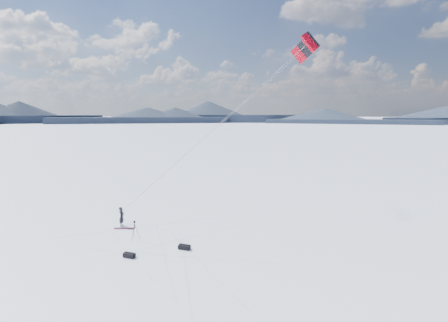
% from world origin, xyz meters
% --- Properties ---
extents(ground, '(1800.00, 1800.00, 0.00)m').
position_xyz_m(ground, '(0.00, 0.00, 0.00)').
color(ground, white).
extents(horizon_hills, '(704.47, 706.88, 9.10)m').
position_xyz_m(horizon_hills, '(-0.00, 0.00, 3.80)').
color(horizon_hills, '#1B2433').
rests_on(horizon_hills, ground).
extents(snow_tracks, '(17.62, 10.25, 0.01)m').
position_xyz_m(snow_tracks, '(0.33, 0.01, 0.00)').
color(snow_tracks, silver).
rests_on(snow_tracks, ground).
extents(snowkiter, '(0.47, 0.64, 1.60)m').
position_xyz_m(snowkiter, '(-2.12, 3.07, 0.00)').
color(snowkiter, black).
rests_on(snowkiter, ground).
extents(snowboard, '(1.63, 0.59, 0.04)m').
position_xyz_m(snowboard, '(-1.64, 2.56, 0.02)').
color(snowboard, maroon).
rests_on(snowboard, ground).
extents(tripod, '(0.63, 0.64, 1.38)m').
position_xyz_m(tripod, '(0.18, 0.69, 0.89)').
color(tripod, black).
rests_on(tripod, ground).
extents(gear_bag_a, '(0.79, 0.45, 0.33)m').
position_xyz_m(gear_bag_a, '(1.19, -2.20, 0.15)').
color(gear_bag_a, black).
rests_on(gear_bag_a, ground).
extents(gear_bag_b, '(0.84, 0.49, 0.36)m').
position_xyz_m(gear_bag_b, '(4.25, -0.34, 0.16)').
color(gear_bag_b, black).
rests_on(gear_bag_b, ground).
extents(power_kite, '(15.37, 5.35, 13.54)m').
position_xyz_m(power_kite, '(12.05, 4.61, 13.81)').
color(power_kite, '#BF0516').
rests_on(power_kite, ground).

